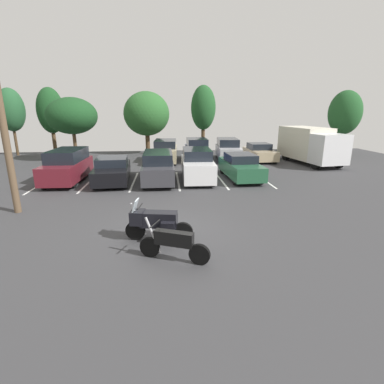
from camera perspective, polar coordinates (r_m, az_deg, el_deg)
The scene contains 20 objects.
ground at distance 10.69m, azimuth -4.73°, elevation -8.13°, with size 44.00×44.00×0.10m, color #38383A.
motorcycle_touring at distance 9.84m, azimuth -7.11°, elevation -5.72°, with size 2.28×1.04×1.44m.
motorcycle_second at distance 8.59m, azimuth -3.67°, elevation -10.02°, with size 2.05×0.98×1.27m.
parking_stripes at distance 18.30m, azimuth -7.05°, elevation 2.18°, with size 13.75×5.07×0.01m.
car_maroon at distance 19.47m, azimuth -23.22°, elevation 4.75°, with size 1.99×4.85×1.95m.
car_black at distance 18.49m, azimuth -15.33°, elevation 4.15°, with size 2.28×4.87×1.49m.
car_charcoal at distance 18.03m, azimuth -6.61°, elevation 4.93°, with size 1.86×4.80×1.81m.
car_white at distance 18.28m, azimuth 1.02°, elevation 5.28°, with size 1.94×4.57×1.92m.
car_green at distance 18.98m, azimuth 9.47°, elevation 4.93°, with size 2.05×4.81×1.58m.
car_far_champagne at distance 24.92m, azimuth -5.22°, elevation 7.97°, with size 2.15×4.85×1.83m.
car_far_navy at distance 25.45m, azimuth 0.98°, elevation 8.27°, with size 1.81×4.22×1.90m.
car_far_silver at distance 25.97m, azimuth 7.03°, elevation 8.25°, with size 2.19×4.72×1.86m.
car_far_tan at distance 26.22m, azimuth 13.11°, elevation 7.56°, with size 1.98×4.31×1.48m.
box_truck at distance 25.88m, azimuth 22.14°, elevation 8.62°, with size 3.26×6.62×2.89m.
tree_far_right at distance 31.86m, azimuth -25.98°, elevation 14.10°, with size 2.47×2.47×6.34m.
tree_right at distance 29.75m, azimuth -8.89°, elevation 14.89°, with size 4.43×4.43×6.01m.
tree_center_right at distance 32.93m, azimuth -31.97°, elevation 13.46°, with size 2.44×2.44×6.25m.
tree_rear at distance 27.41m, azimuth -22.45°, elevation 13.61°, with size 4.18×4.18×5.31m.
tree_center at distance 33.09m, azimuth 27.78°, elevation 13.59°, with size 3.11×3.11×6.11m.
tree_far_left at distance 30.79m, azimuth 2.23°, elevation 16.10°, with size 2.50×2.50×6.68m.
Camera 1 is at (-0.01, -9.78, 4.28)m, focal length 27.22 mm.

